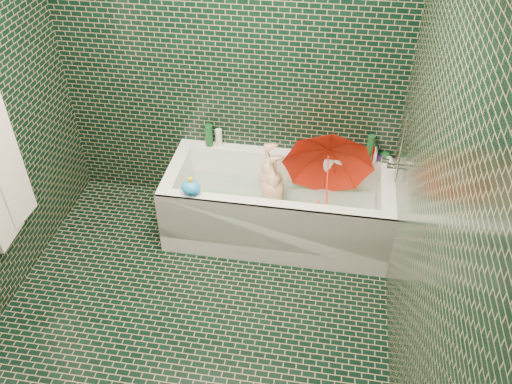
% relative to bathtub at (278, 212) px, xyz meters
% --- Properties ---
extents(floor, '(2.80, 2.80, 0.00)m').
position_rel_bathtub_xyz_m(floor, '(-0.45, -1.01, -0.21)').
color(floor, black).
rests_on(floor, ground).
extents(wall_back, '(2.80, 0.00, 2.80)m').
position_rel_bathtub_xyz_m(wall_back, '(-0.45, 0.39, 1.04)').
color(wall_back, black).
rests_on(wall_back, floor).
extents(wall_right, '(0.00, 2.80, 2.80)m').
position_rel_bathtub_xyz_m(wall_right, '(0.85, -1.01, 1.04)').
color(wall_right, black).
rests_on(wall_right, floor).
extents(bathtub, '(1.70, 0.75, 0.55)m').
position_rel_bathtub_xyz_m(bathtub, '(0.00, 0.00, 0.00)').
color(bathtub, white).
rests_on(bathtub, floor).
extents(bath_mat, '(1.35, 0.47, 0.01)m').
position_rel_bathtub_xyz_m(bath_mat, '(0.00, 0.02, -0.06)').
color(bath_mat, green).
rests_on(bath_mat, bathtub).
extents(water, '(1.48, 0.53, 0.00)m').
position_rel_bathtub_xyz_m(water, '(0.00, 0.02, 0.09)').
color(water, silver).
rests_on(water, bathtub).
extents(faucet, '(0.18, 0.19, 0.55)m').
position_rel_bathtub_xyz_m(faucet, '(0.81, 0.01, 0.56)').
color(faucet, silver).
rests_on(faucet, wall_right).
extents(child, '(0.98, 0.58, 0.27)m').
position_rel_bathtub_xyz_m(child, '(-0.03, 0.03, 0.10)').
color(child, tan).
rests_on(child, bathtub).
extents(umbrella, '(0.83, 0.79, 0.89)m').
position_rel_bathtub_xyz_m(umbrella, '(0.35, 0.04, 0.37)').
color(umbrella, red).
rests_on(umbrella, bathtub).
extents(soap_bottle_a, '(0.11, 0.11, 0.25)m').
position_rel_bathtub_xyz_m(soap_bottle_a, '(0.80, 0.32, 0.34)').
color(soap_bottle_a, white).
rests_on(soap_bottle_a, bathtub).
extents(soap_bottle_b, '(0.10, 0.10, 0.20)m').
position_rel_bathtub_xyz_m(soap_bottle_b, '(0.72, 0.33, 0.34)').
color(soap_bottle_b, '#421D6D').
rests_on(soap_bottle_b, bathtub).
extents(soap_bottle_c, '(0.14, 0.14, 0.16)m').
position_rel_bathtub_xyz_m(soap_bottle_c, '(0.78, 0.32, 0.34)').
color(soap_bottle_c, '#14461F').
rests_on(soap_bottle_c, bathtub).
extents(bottle_right_tall, '(0.06, 0.06, 0.23)m').
position_rel_bathtub_xyz_m(bottle_right_tall, '(0.65, 0.33, 0.45)').
color(bottle_right_tall, '#14461F').
rests_on(bottle_right_tall, bathtub).
extents(bottle_right_pump, '(0.06, 0.06, 0.16)m').
position_rel_bathtub_xyz_m(bottle_right_pump, '(0.69, 0.31, 0.42)').
color(bottle_right_pump, silver).
rests_on(bottle_right_pump, bathtub).
extents(bottle_left_tall, '(0.06, 0.06, 0.18)m').
position_rel_bathtub_xyz_m(bottle_left_tall, '(-0.61, 0.34, 0.43)').
color(bottle_left_tall, '#14461F').
rests_on(bottle_left_tall, bathtub).
extents(bottle_left_short, '(0.06, 0.06, 0.15)m').
position_rel_bathtub_xyz_m(bottle_left_short, '(-0.53, 0.35, 0.41)').
color(bottle_left_short, white).
rests_on(bottle_left_short, bathtub).
extents(rubber_duck, '(0.13, 0.11, 0.10)m').
position_rel_bathtub_xyz_m(rubber_duck, '(0.66, 0.34, 0.38)').
color(rubber_duck, yellow).
rests_on(rubber_duck, bathtub).
extents(bath_toy, '(0.16, 0.14, 0.14)m').
position_rel_bathtub_xyz_m(bath_toy, '(-0.59, -0.30, 0.40)').
color(bath_toy, '#1B93FA').
rests_on(bath_toy, bathtub).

